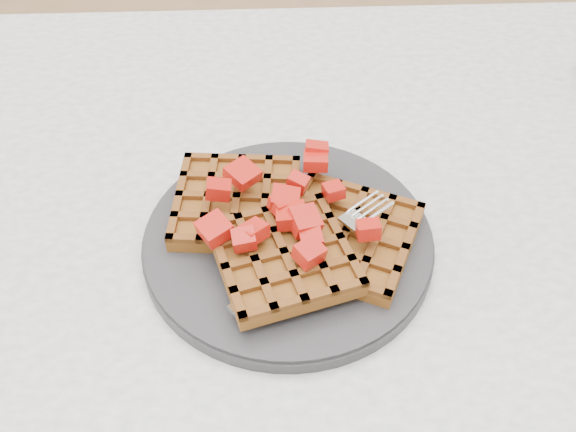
{
  "coord_description": "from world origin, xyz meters",
  "views": [
    {
      "loc": [
        -0.11,
        -0.4,
        1.19
      ],
      "look_at": [
        -0.1,
        -0.03,
        0.79
      ],
      "focal_mm": 40.0,
      "sensor_mm": 36.0,
      "label": 1
    }
  ],
  "objects": [
    {
      "name": "table",
      "position": [
        0.0,
        0.0,
        0.64
      ],
      "size": [
        1.2,
        0.8,
        0.75
      ],
      "color": "silver",
      "rests_on": "ground"
    },
    {
      "name": "fork",
      "position": [
        -0.07,
        -0.06,
        0.77
      ],
      "size": [
        0.16,
        0.13,
        0.02
      ],
      "primitive_type": null,
      "rotation": [
        0.0,
        0.0,
        -0.89
      ],
      "color": "silver",
      "rests_on": "plate"
    },
    {
      "name": "plate",
      "position": [
        -0.1,
        -0.03,
        0.76
      ],
      "size": [
        0.26,
        0.26,
        0.02
      ],
      "primitive_type": "cylinder",
      "color": "#252528",
      "rests_on": "table"
    },
    {
      "name": "strawberry_pile",
      "position": [
        -0.1,
        -0.03,
        0.8
      ],
      "size": [
        0.15,
        0.15,
        0.02
      ],
      "primitive_type": null,
      "color": "#9A0300",
      "rests_on": "waffles"
    },
    {
      "name": "waffles",
      "position": [
        -0.1,
        -0.03,
        0.78
      ],
      "size": [
        0.23,
        0.2,
        0.03
      ],
      "color": "brown",
      "rests_on": "plate"
    }
  ]
}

